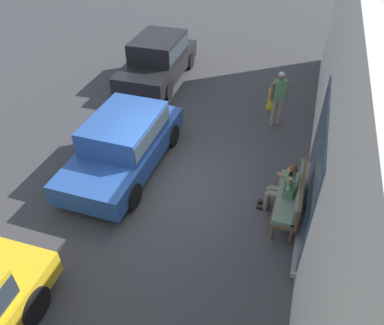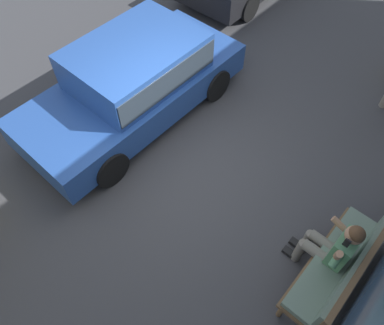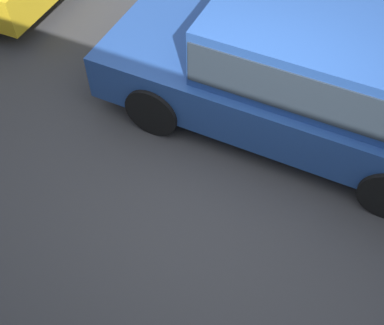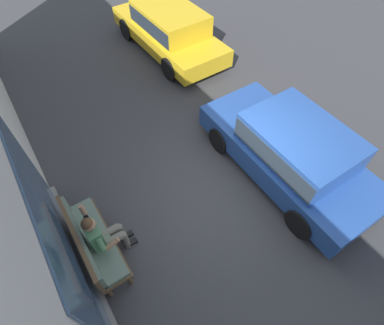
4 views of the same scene
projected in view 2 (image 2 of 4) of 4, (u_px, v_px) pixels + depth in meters
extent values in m
plane|color=#38383A|center=(182.00, 162.00, 6.35)|extent=(60.00, 60.00, 0.00)
cube|color=gray|center=(350.00, 290.00, 4.90)|extent=(3.60, 0.12, 0.10)
cylinder|color=brown|center=(369.00, 239.00, 5.30)|extent=(0.07, 0.07, 0.40)
cylinder|color=brown|center=(281.00, 310.00, 4.73)|extent=(0.07, 0.07, 0.40)
cylinder|color=brown|center=(344.00, 223.00, 5.45)|extent=(0.07, 0.07, 0.40)
cube|color=brown|center=(333.00, 266.00, 4.83)|extent=(1.80, 0.55, 0.06)
cube|color=slate|center=(335.00, 264.00, 4.76)|extent=(1.74, 0.49, 0.10)
cube|color=brown|center=(358.00, 270.00, 4.49)|extent=(1.80, 0.07, 0.55)
cube|color=slate|center=(353.00, 267.00, 4.51)|extent=(1.74, 0.06, 0.47)
cylinder|color=#6B665B|center=(317.00, 253.00, 4.85)|extent=(0.15, 0.42, 0.15)
cylinder|color=#6B665B|center=(299.00, 251.00, 5.14)|extent=(0.12, 0.12, 0.51)
cube|color=black|center=(291.00, 253.00, 5.35)|extent=(0.10, 0.24, 0.07)
cylinder|color=#6B665B|center=(324.00, 243.00, 4.93)|extent=(0.15, 0.42, 0.15)
cylinder|color=#6B665B|center=(306.00, 242.00, 5.22)|extent=(0.12, 0.12, 0.51)
cube|color=black|center=(297.00, 245.00, 5.43)|extent=(0.10, 0.24, 0.07)
cube|color=#6B665B|center=(335.00, 258.00, 4.81)|extent=(0.34, 0.24, 0.14)
cube|color=#4C7F56|center=(342.00, 250.00, 4.58)|extent=(0.38, 0.22, 0.56)
sphere|color=#A37556|center=(355.00, 235.00, 4.24)|extent=(0.22, 0.22, 0.22)
sphere|color=#4C331E|center=(356.00, 234.00, 4.21)|extent=(0.20, 0.20, 0.20)
cylinder|color=#4C7F56|center=(353.00, 231.00, 4.60)|extent=(0.20, 0.10, 0.28)
cylinder|color=#A37556|center=(340.00, 225.00, 4.78)|extent=(0.08, 0.27, 0.17)
cylinder|color=#4C7F56|center=(337.00, 258.00, 4.33)|extent=(0.25, 0.10, 0.22)
cylinder|color=#A37556|center=(338.00, 255.00, 4.15)|extent=(0.16, 0.08, 0.25)
cube|color=black|center=(347.00, 243.00, 4.19)|extent=(0.02, 0.07, 0.15)
cylinder|color=black|center=(249.00, 7.00, 8.53)|extent=(0.62, 0.19, 0.61)
cube|color=#23478E|center=(133.00, 92.00, 6.62)|extent=(4.18, 1.80, 0.55)
cube|color=#23478E|center=(136.00, 61.00, 6.21)|extent=(2.18, 1.57, 0.64)
cube|color=#28333D|center=(136.00, 61.00, 6.21)|extent=(2.14, 1.61, 0.45)
cylinder|color=black|center=(111.00, 169.00, 5.88)|extent=(0.63, 0.19, 0.62)
cylinder|color=black|center=(47.00, 116.00, 6.54)|extent=(0.63, 0.19, 0.62)
cylinder|color=black|center=(216.00, 85.00, 7.01)|extent=(0.63, 0.19, 0.62)
cylinder|color=black|center=(153.00, 47.00, 7.67)|extent=(0.63, 0.19, 0.62)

